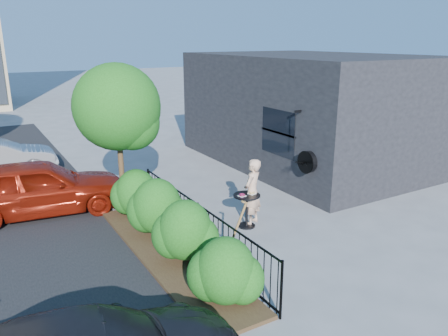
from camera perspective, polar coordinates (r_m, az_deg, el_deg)
ground at (r=10.73m, az=3.87°, el=-8.57°), size 120.00×120.00×0.00m
shop_building at (r=16.85m, az=10.91°, el=7.56°), size 6.22×9.00×4.00m
fence at (r=9.79m, az=-3.40°, el=-7.50°), size 0.05×6.05×1.10m
planting_bed at (r=9.76m, az=-7.07°, el=-11.10°), size 1.30×6.00×0.08m
shrubs at (r=9.59m, az=-6.90°, el=-7.23°), size 1.10×5.60×1.24m
patio_tree at (r=11.38m, az=-13.37°, el=7.08°), size 2.20×2.20×3.94m
cafe_table at (r=10.89m, az=2.98°, el=-4.81°), size 0.67×0.67×0.90m
woman at (r=11.00m, az=3.70°, el=-3.13°), size 0.74×0.67×1.70m
shovel at (r=9.00m, az=1.26°, el=-9.22°), size 0.58×0.19×1.45m
car_red at (r=12.62m, az=-23.06°, el=-2.32°), size 4.61×2.32×1.51m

